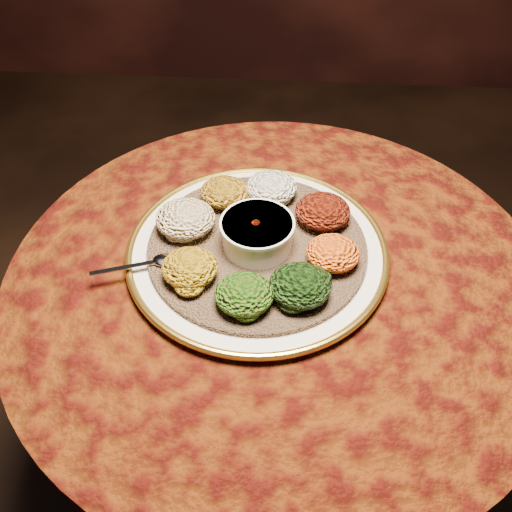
{
  "coord_description": "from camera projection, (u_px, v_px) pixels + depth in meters",
  "views": [
    {
      "loc": [
        0.01,
        -0.67,
        1.48
      ],
      "look_at": [
        -0.04,
        0.01,
        0.76
      ],
      "focal_mm": 40.0,
      "sensor_mm": 36.0,
      "label": 1
    }
  ],
  "objects": [
    {
      "name": "table",
      "position": [
        275.0,
        334.0,
        1.13
      ],
      "size": [
        0.96,
        0.96,
        0.73
      ],
      "color": "black",
      "rests_on": "ground"
    },
    {
      "name": "platter",
      "position": [
        257.0,
        251.0,
        1.02
      ],
      "size": [
        0.51,
        0.51,
        0.02
      ],
      "rotation": [
        0.0,
        0.0,
        0.14
      ],
      "color": "beige",
      "rests_on": "table"
    },
    {
      "name": "injera",
      "position": [
        257.0,
        247.0,
        1.01
      ],
      "size": [
        0.39,
        0.39,
        0.01
      ],
      "primitive_type": "cylinder",
      "rotation": [
        0.0,
        0.0,
        -0.01
      ],
      "color": "brown",
      "rests_on": "platter"
    },
    {
      "name": "stew_bowl",
      "position": [
        257.0,
        232.0,
        0.99
      ],
      "size": [
        0.13,
        0.13,
        0.05
      ],
      "color": "white",
      "rests_on": "injera"
    },
    {
      "name": "spoon",
      "position": [
        158.0,
        261.0,
        0.98
      ],
      "size": [
        0.14,
        0.06,
        0.01
      ],
      "rotation": [
        0.0,
        0.0,
        -2.82
      ],
      "color": "silver",
      "rests_on": "injera"
    },
    {
      "name": "portion_ayib",
      "position": [
        272.0,
        187.0,
        1.09
      ],
      "size": [
        0.1,
        0.09,
        0.05
      ],
      "primitive_type": "ellipsoid",
      "color": "white",
      "rests_on": "injera"
    },
    {
      "name": "portion_kitfo",
      "position": [
        323.0,
        211.0,
        1.04
      ],
      "size": [
        0.1,
        0.1,
        0.05
      ],
      "primitive_type": "ellipsoid",
      "color": "black",
      "rests_on": "injera"
    },
    {
      "name": "portion_tikil",
      "position": [
        333.0,
        253.0,
        0.97
      ],
      "size": [
        0.09,
        0.09,
        0.04
      ],
      "primitive_type": "ellipsoid",
      "color": "#AA6C0E",
      "rests_on": "injera"
    },
    {
      "name": "portion_gomen",
      "position": [
        300.0,
        286.0,
        0.91
      ],
      "size": [
        0.1,
        0.1,
        0.05
      ],
      "primitive_type": "ellipsoid",
      "color": "black",
      "rests_on": "injera"
    },
    {
      "name": "portion_mixveg",
      "position": [
        244.0,
        294.0,
        0.9
      ],
      "size": [
        0.1,
        0.09,
        0.05
      ],
      "primitive_type": "ellipsoid",
      "color": "#9F380A",
      "rests_on": "injera"
    },
    {
      "name": "portion_kik",
      "position": [
        190.0,
        268.0,
        0.94
      ],
      "size": [
        0.09,
        0.09,
        0.05
      ],
      "primitive_type": "ellipsoid",
      "color": "#B58810",
      "rests_on": "injera"
    },
    {
      "name": "portion_timatim",
      "position": [
        186.0,
        219.0,
        1.02
      ],
      "size": [
        0.11,
        0.1,
        0.05
      ],
      "primitive_type": "ellipsoid",
      "color": "maroon",
      "rests_on": "injera"
    },
    {
      "name": "portion_shiro",
      "position": [
        224.0,
        192.0,
        1.08
      ],
      "size": [
        0.09,
        0.09,
        0.04
      ],
      "primitive_type": "ellipsoid",
      "color": "#9F7313",
      "rests_on": "injera"
    }
  ]
}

